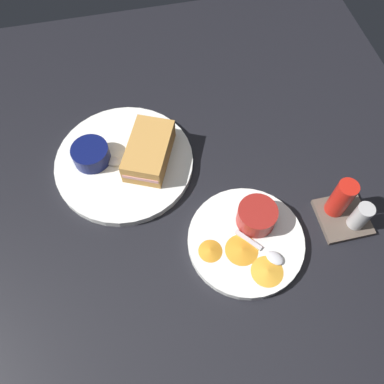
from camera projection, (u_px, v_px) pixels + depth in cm
name	position (u px, v px, depth cm)	size (l,w,h in cm)	color
ground_plane	(175.00, 191.00, 78.42)	(110.00, 110.00, 3.00)	black
plate_sandwich_main	(124.00, 163.00, 78.95)	(27.54, 27.54, 1.60)	white
sandwich_half_near	(149.00, 151.00, 76.43)	(14.97, 12.23, 4.80)	#C68C42
ramekin_dark_sauce	(91.00, 154.00, 76.73)	(7.27, 7.27, 3.48)	#0C144C
spoon_by_dark_ramekin	(120.00, 163.00, 77.56)	(5.23, 9.65, 0.80)	silver
plate_chips_companion	(246.00, 241.00, 70.79)	(20.92, 20.92, 1.60)	white
ramekin_light_gravy	(257.00, 216.00, 69.96)	(7.07, 7.07, 4.02)	maroon
spoon_by_gravy_ramekin	(268.00, 254.00, 68.41)	(8.55, 7.43, 0.80)	silver
plantain_chip_scatter	(244.00, 258.00, 68.13)	(12.70, 15.36, 0.60)	gold
condiment_caddy	(346.00, 209.00, 71.03)	(9.00, 9.00, 9.50)	brown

